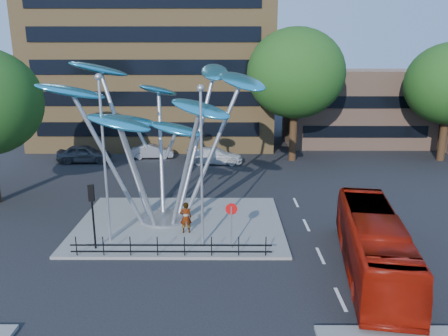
{
  "coord_description": "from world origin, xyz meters",
  "views": [
    {
      "loc": [
        1.71,
        -18.13,
        10.0
      ],
      "look_at": [
        1.62,
        4.0,
        4.05
      ],
      "focal_mm": 35.0,
      "sensor_mm": 36.0,
      "label": 1
    }
  ],
  "objects_px": {
    "street_lamp_left": "(103,146)",
    "parked_car_right": "(215,156)",
    "traffic_light_island": "(92,203)",
    "pedestrian": "(186,217)",
    "street_lamp_right": "(201,153)",
    "no_entry_sign_island": "(231,218)",
    "parked_car_left": "(84,154)",
    "leaf_sculpture": "(159,108)",
    "red_bus": "(373,244)",
    "parked_car_mid": "(153,151)",
    "tree_right": "(296,73)"
  },
  "relations": [
    {
      "from": "street_lamp_left",
      "to": "parked_car_right",
      "type": "relative_size",
      "value": 1.76
    },
    {
      "from": "traffic_light_island",
      "to": "pedestrian",
      "type": "distance_m",
      "value": 5.18
    },
    {
      "from": "street_lamp_right",
      "to": "traffic_light_island",
      "type": "relative_size",
      "value": 2.42
    },
    {
      "from": "no_entry_sign_island",
      "to": "parked_car_left",
      "type": "distance_m",
      "value": 22.85
    },
    {
      "from": "street_lamp_right",
      "to": "traffic_light_island",
      "type": "xyz_separation_m",
      "value": [
        -5.5,
        -0.5,
        -2.48
      ]
    },
    {
      "from": "leaf_sculpture",
      "to": "traffic_light_island",
      "type": "relative_size",
      "value": 3.71
    },
    {
      "from": "street_lamp_right",
      "to": "red_bus",
      "type": "relative_size",
      "value": 0.82
    },
    {
      "from": "street_lamp_left",
      "to": "parked_car_left",
      "type": "height_order",
      "value": "street_lamp_left"
    },
    {
      "from": "pedestrian",
      "to": "parked_car_right",
      "type": "xyz_separation_m",
      "value": [
        1.25,
        16.12,
        -0.32
      ]
    },
    {
      "from": "leaf_sculpture",
      "to": "parked_car_left",
      "type": "xyz_separation_m",
      "value": [
        -9.28,
        14.35,
        -6.05
      ]
    },
    {
      "from": "parked_car_mid",
      "to": "no_entry_sign_island",
      "type": "bearing_deg",
      "value": -164.93
    },
    {
      "from": "street_lamp_right",
      "to": "no_entry_sign_island",
      "type": "distance_m",
      "value": 3.64
    },
    {
      "from": "leaf_sculpture",
      "to": "parked_car_right",
      "type": "distance_m",
      "value": 15.54
    },
    {
      "from": "street_lamp_left",
      "to": "pedestrian",
      "type": "xyz_separation_m",
      "value": [
        3.99,
        1.06,
        -4.32
      ]
    },
    {
      "from": "leaf_sculpture",
      "to": "red_bus",
      "type": "distance_m",
      "value": 13.48
    },
    {
      "from": "street_lamp_right",
      "to": "parked_car_mid",
      "type": "bearing_deg",
      "value": 106.47
    },
    {
      "from": "parked_car_mid",
      "to": "parked_car_left",
      "type": "bearing_deg",
      "value": 101.05
    },
    {
      "from": "traffic_light_island",
      "to": "red_bus",
      "type": "bearing_deg",
      "value": -9.1
    },
    {
      "from": "tree_right",
      "to": "leaf_sculpture",
      "type": "bearing_deg",
      "value": -123.31
    },
    {
      "from": "no_entry_sign_island",
      "to": "leaf_sculpture",
      "type": "bearing_deg",
      "value": 134.33
    },
    {
      "from": "street_lamp_left",
      "to": "parked_car_left",
      "type": "bearing_deg",
      "value": 111.34
    },
    {
      "from": "no_entry_sign_island",
      "to": "parked_car_mid",
      "type": "relative_size",
      "value": 0.61
    },
    {
      "from": "street_lamp_left",
      "to": "no_entry_sign_island",
      "type": "bearing_deg",
      "value": -8.61
    },
    {
      "from": "red_bus",
      "to": "parked_car_left",
      "type": "height_order",
      "value": "red_bus"
    },
    {
      "from": "traffic_light_island",
      "to": "parked_car_mid",
      "type": "xyz_separation_m",
      "value": [
        -0.34,
        20.25,
        -1.95
      ]
    },
    {
      "from": "leaf_sculpture",
      "to": "parked_car_mid",
      "type": "relative_size",
      "value": 3.17
    },
    {
      "from": "red_bus",
      "to": "parked_car_left",
      "type": "distance_m",
      "value": 28.68
    },
    {
      "from": "pedestrian",
      "to": "parked_car_mid",
      "type": "bearing_deg",
      "value": -83.08
    },
    {
      "from": "street_lamp_left",
      "to": "street_lamp_right",
      "type": "bearing_deg",
      "value": -5.71
    },
    {
      "from": "street_lamp_left",
      "to": "no_entry_sign_island",
      "type": "relative_size",
      "value": 3.59
    },
    {
      "from": "parked_car_left",
      "to": "parked_car_mid",
      "type": "xyz_separation_m",
      "value": [
        6.01,
        1.71,
        -0.16
      ]
    },
    {
      "from": "tree_right",
      "to": "parked_car_left",
      "type": "height_order",
      "value": "tree_right"
    },
    {
      "from": "street_lamp_left",
      "to": "pedestrian",
      "type": "height_order",
      "value": "street_lamp_left"
    },
    {
      "from": "no_entry_sign_island",
      "to": "traffic_light_island",
      "type": "bearing_deg",
      "value": -179.87
    },
    {
      "from": "parked_car_left",
      "to": "parked_car_mid",
      "type": "distance_m",
      "value": 6.25
    },
    {
      "from": "street_lamp_right",
      "to": "no_entry_sign_island",
      "type": "relative_size",
      "value": 3.39
    },
    {
      "from": "parked_car_mid",
      "to": "traffic_light_island",
      "type": "bearing_deg",
      "value": 176.09
    },
    {
      "from": "pedestrian",
      "to": "parked_car_left",
      "type": "relative_size",
      "value": 0.37
    },
    {
      "from": "tree_right",
      "to": "street_lamp_right",
      "type": "distance_m",
      "value": 20.64
    },
    {
      "from": "leaf_sculpture",
      "to": "red_bus",
      "type": "height_order",
      "value": "leaf_sculpture"
    },
    {
      "from": "street_lamp_right",
      "to": "red_bus",
      "type": "height_order",
      "value": "street_lamp_right"
    },
    {
      "from": "red_bus",
      "to": "parked_car_right",
      "type": "height_order",
      "value": "red_bus"
    },
    {
      "from": "parked_car_left",
      "to": "parked_car_right",
      "type": "distance_m",
      "value": 12.09
    },
    {
      "from": "street_lamp_left",
      "to": "pedestrian",
      "type": "relative_size",
      "value": 4.94
    },
    {
      "from": "red_bus",
      "to": "pedestrian",
      "type": "xyz_separation_m",
      "value": [
        -9.01,
        4.22,
        -0.37
      ]
    },
    {
      "from": "traffic_light_island",
      "to": "parked_car_mid",
      "type": "height_order",
      "value": "traffic_light_island"
    },
    {
      "from": "traffic_light_island",
      "to": "parked_car_mid",
      "type": "bearing_deg",
      "value": 90.96
    },
    {
      "from": "no_entry_sign_island",
      "to": "parked_car_right",
      "type": "bearing_deg",
      "value": 93.97
    },
    {
      "from": "parked_car_left",
      "to": "traffic_light_island",
      "type": "bearing_deg",
      "value": -164.29
    },
    {
      "from": "tree_right",
      "to": "street_lamp_left",
      "type": "xyz_separation_m",
      "value": [
        -12.5,
        -18.5,
        -2.68
      ]
    }
  ]
}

